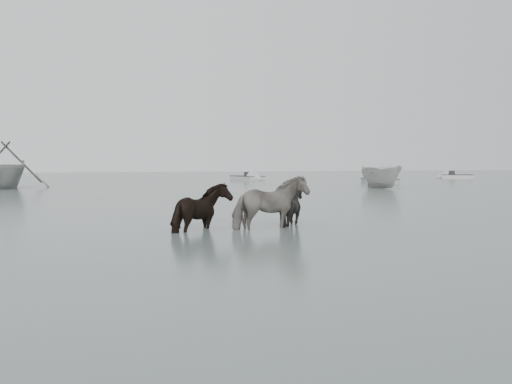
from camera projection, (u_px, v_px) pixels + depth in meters
ground at (292, 228)px, 15.92m from camera, size 140.00×140.00×0.00m
pony_pinto at (270, 197)px, 15.62m from camera, size 2.25×1.42×1.76m
pony_dark at (203, 199)px, 15.34m from camera, size 1.90×2.04×1.66m
pony_black at (292, 200)px, 16.67m from camera, size 1.55×1.44×1.46m
rowboat_trail at (7, 164)px, 37.25m from camera, size 6.10×6.80×3.21m
boat_small at (382, 176)px, 37.29m from camera, size 1.80×4.32×1.64m
skiff_port at (380, 179)px, 44.69m from camera, size 1.79×5.37×0.75m
skiff_mid at (247, 176)px, 51.95m from camera, size 3.13×5.19×0.75m
skiff_star at (457, 174)px, 56.29m from camera, size 4.29×3.34×0.75m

